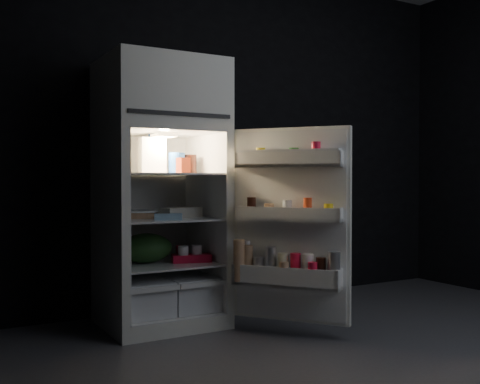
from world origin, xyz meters
TOP-DOWN VIEW (x-y plane):
  - floor at (0.00, 0.00)m, footprint 4.00×3.40m
  - wall_back at (0.00, 1.70)m, footprint 4.00×0.00m
  - wall_left at (-2.00, 0.00)m, footprint 0.00×3.40m
  - refrigerator at (-0.89, 1.32)m, footprint 0.76×0.71m
  - fridge_door at (-0.29, 0.64)m, footprint 0.59×0.69m
  - milk_jug at (-0.93, 1.37)m, footprint 0.19×0.19m
  - mayo_jar at (-0.78, 1.29)m, footprint 0.15×0.15m
  - jam_jar at (-0.66, 1.32)m, footprint 0.10×0.10m
  - amber_bottle at (-1.12, 1.41)m, footprint 0.08×0.08m
  - small_carton at (-0.81, 1.11)m, footprint 0.09×0.08m
  - egg_carton at (-0.78, 1.21)m, footprint 0.32×0.20m
  - pie at (-1.02, 1.36)m, footprint 0.33×0.33m
  - flat_package at (-0.93, 1.07)m, footprint 0.19×0.15m
  - wrapped_pkg at (-0.67, 1.46)m, footprint 0.15×0.14m
  - produce_bag at (-0.99, 1.31)m, footprint 0.37×0.32m
  - yogurt_tray at (-0.71, 1.20)m, footprint 0.29×0.21m
  - small_can_red at (-0.71, 1.40)m, footprint 0.08×0.08m
  - small_can_silver at (-0.69, 1.38)m, footprint 0.06×0.06m

SIDE VIEW (x-z plane):
  - floor at x=0.00m, z-range 0.00..0.00m
  - yogurt_tray at x=-0.71m, z-range 0.43..0.48m
  - small_can_red at x=-0.71m, z-range 0.43..0.52m
  - small_can_silver at x=-0.69m, z-range 0.43..0.52m
  - produce_bag at x=-0.99m, z-range 0.43..0.62m
  - fridge_door at x=-0.29m, z-range 0.07..1.29m
  - pie at x=-1.02m, z-range 0.73..0.77m
  - flat_package at x=-0.93m, z-range 0.73..0.77m
  - wrapped_pkg at x=-0.67m, z-range 0.73..0.78m
  - egg_carton at x=-0.78m, z-range 0.73..0.80m
  - refrigerator at x=-0.89m, z-range 0.07..1.85m
  - small_carton at x=-0.81m, z-range 1.03..1.13m
  - jam_jar at x=-0.66m, z-range 1.03..1.16m
  - mayo_jar at x=-0.78m, z-range 1.03..1.17m
  - amber_bottle at x=-1.12m, z-range 1.03..1.25m
  - milk_jug at x=-0.93m, z-range 1.03..1.27m
  - wall_back at x=0.00m, z-range 0.00..2.70m
  - wall_left at x=-2.00m, z-range 0.00..2.70m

